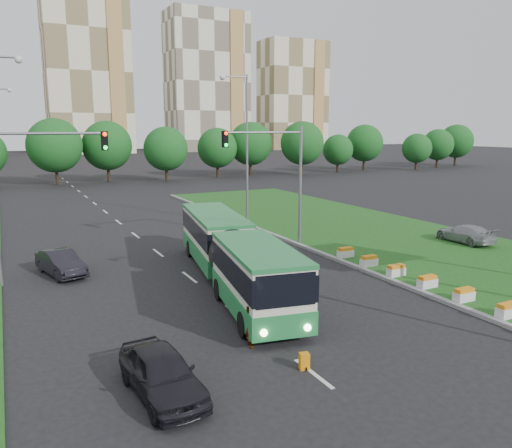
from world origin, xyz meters
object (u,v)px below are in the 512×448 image
traffic_mast_left (28,179)px  shopping_trolley (304,361)px  traffic_mast_median (280,167)px  articulated_bus (229,253)px  car_left_far (61,263)px  car_median (465,233)px  car_left_near (162,373)px  pedestrian (251,326)px

traffic_mast_left → shopping_trolley: size_ratio=14.48×
traffic_mast_median → articulated_bus: 9.53m
traffic_mast_median → articulated_bus: (-6.37, -6.04, -3.72)m
shopping_trolley → car_left_far: bearing=127.2°
articulated_bus → car_median: articulated_bus is taller
articulated_bus → shopping_trolley: (-1.51, -9.55, -1.36)m
car_left_near → pedestrian: pedestrian is taller
articulated_bus → car_left_near: size_ratio=3.86×
traffic_mast_median → shopping_trolley: 18.19m
pedestrian → shopping_trolley: pedestrian is taller
traffic_mast_left → articulated_bus: 10.79m
articulated_bus → pedestrian: (-2.33, -7.20, -0.84)m
car_left_near → articulated_bus: bearing=51.4°
traffic_mast_median → car_median: size_ratio=1.87×
pedestrian → shopping_trolley: bearing=-150.7°
car_left_far → pedestrian: (5.15, -12.84, 0.11)m
articulated_bus → pedestrian: size_ratio=10.24×
articulated_bus → traffic_mast_median: bearing=53.8°
traffic_mast_median → car_median: 13.61m
articulated_bus → shopping_trolley: bearing=-88.7°
car_median → car_left_far: bearing=-10.0°
traffic_mast_median → car_left_far: traffic_mast_median is taller
traffic_mast_median → car_median: bearing=-24.2°
traffic_mast_median → traffic_mast_left: same height
traffic_mast_median → shopping_trolley: (-7.88, -15.59, -5.08)m
traffic_mast_left → pedestrian: 14.58m
car_left_near → pedestrian: size_ratio=2.65×
car_median → pedestrian: 21.90m
traffic_mast_median → pedestrian: traffic_mast_median is taller
traffic_mast_left → car_median: size_ratio=1.87×
pedestrian → car_left_near: bearing=125.4°
car_median → shopping_trolley: car_median is taller
pedestrian → car_median: bearing=-58.5°
car_left_near → pedestrian: bearing=21.1°
car_left_far → car_left_near: bearing=-99.9°
car_left_near → car_left_far: 14.71m
traffic_mast_median → car_left_far: size_ratio=1.95×
articulated_bus → shopping_trolley: articulated_bus is taller
traffic_mast_median → shopping_trolley: size_ratio=14.48×
traffic_mast_left → pedestrian: bearing=-62.2°
car_left_far → traffic_mast_median: bearing=-13.3°
traffic_mast_median → car_left_near: (-12.55, -15.06, -4.64)m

